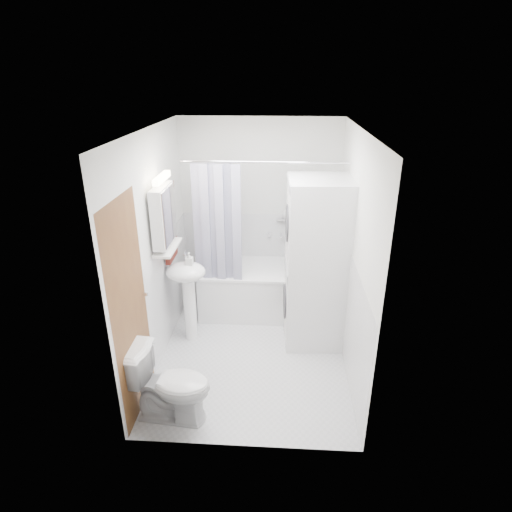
# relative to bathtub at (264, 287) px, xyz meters

# --- Properties ---
(floor) EXTENTS (2.60, 2.60, 0.00)m
(floor) POSITION_rel_bathtub_xyz_m (-0.08, -0.92, -0.34)
(floor) COLOR silver
(floor) RESTS_ON ground
(room_walls) EXTENTS (2.60, 2.60, 2.60)m
(room_walls) POSITION_rel_bathtub_xyz_m (-0.08, -0.92, 1.15)
(room_walls) COLOR silver
(room_walls) RESTS_ON ground
(wainscot) EXTENTS (1.98, 2.58, 2.58)m
(wainscot) POSITION_rel_bathtub_xyz_m (-0.08, -0.63, 0.26)
(wainscot) COLOR white
(wainscot) RESTS_ON ground
(door) EXTENTS (0.05, 2.00, 2.00)m
(door) POSITION_rel_bathtub_xyz_m (-1.03, -1.47, 0.66)
(door) COLOR brown
(door) RESTS_ON ground
(bathtub) EXTENTS (1.61, 0.76, 0.61)m
(bathtub) POSITION_rel_bathtub_xyz_m (0.00, 0.00, 0.00)
(bathtub) COLOR white
(bathtub) RESTS_ON ground
(tub_spout) EXTENTS (0.04, 0.12, 0.04)m
(tub_spout) POSITION_rel_bathtub_xyz_m (0.20, 0.33, 0.60)
(tub_spout) COLOR silver
(tub_spout) RESTS_ON room_walls
(curtain_rod) EXTENTS (1.79, 0.02, 0.02)m
(curtain_rod) POSITION_rel_bathtub_xyz_m (0.00, -0.32, 1.66)
(curtain_rod) COLOR silver
(curtain_rod) RESTS_ON room_walls
(shower_curtain) EXTENTS (0.55, 0.02, 1.45)m
(shower_curtain) POSITION_rel_bathtub_xyz_m (-0.52, -0.32, 0.91)
(shower_curtain) COLOR #131343
(shower_curtain) RESTS_ON curtain_rod
(sink) EXTENTS (0.44, 0.37, 1.04)m
(sink) POSITION_rel_bathtub_xyz_m (-0.83, -0.67, 0.36)
(sink) COLOR white
(sink) RESTS_ON ground
(medicine_cabinet) EXTENTS (0.13, 0.50, 0.71)m
(medicine_cabinet) POSITION_rel_bathtub_xyz_m (-0.98, -0.82, 1.23)
(medicine_cabinet) COLOR white
(medicine_cabinet) RESTS_ON room_walls
(shelf) EXTENTS (0.18, 0.54, 0.02)m
(shelf) POSITION_rel_bathtub_xyz_m (-0.97, -0.82, 0.86)
(shelf) COLOR silver
(shelf) RESTS_ON room_walls
(shower_caddy) EXTENTS (0.22, 0.06, 0.02)m
(shower_caddy) POSITION_rel_bathtub_xyz_m (0.25, 0.32, 0.81)
(shower_caddy) COLOR silver
(shower_caddy) RESTS_ON room_walls
(towel) EXTENTS (0.07, 0.36, 0.87)m
(towel) POSITION_rel_bathtub_xyz_m (-1.02, -0.52, 1.04)
(towel) COLOR #5E2017
(towel) RESTS_ON room_walls
(washer_dryer) EXTENTS (0.71, 0.70, 1.89)m
(washer_dryer) POSITION_rel_bathtub_xyz_m (0.60, -0.57, 0.60)
(washer_dryer) COLOR white
(washer_dryer) RESTS_ON ground
(toilet) EXTENTS (0.76, 0.47, 0.71)m
(toilet) POSITION_rel_bathtub_xyz_m (-0.74, -1.92, 0.01)
(toilet) COLOR white
(toilet) RESTS_ON ground
(soap_pump) EXTENTS (0.08, 0.17, 0.08)m
(soap_pump) POSITION_rel_bathtub_xyz_m (-0.79, -0.67, 0.61)
(soap_pump) COLOR gray
(soap_pump) RESTS_ON sink
(shelf_bottle) EXTENTS (0.07, 0.18, 0.07)m
(shelf_bottle) POSITION_rel_bathtub_xyz_m (-0.97, -0.97, 0.91)
(shelf_bottle) COLOR gray
(shelf_bottle) RESTS_ON shelf
(shelf_cup) EXTENTS (0.10, 0.09, 0.10)m
(shelf_cup) POSITION_rel_bathtub_xyz_m (-0.97, -0.70, 0.92)
(shelf_cup) COLOR gray
(shelf_cup) RESTS_ON shelf
(shampoo_a) EXTENTS (0.13, 0.17, 0.13)m
(shampoo_a) POSITION_rel_bathtub_xyz_m (0.27, 0.32, 0.89)
(shampoo_a) COLOR gray
(shampoo_a) RESTS_ON shower_caddy
(shampoo_b) EXTENTS (0.08, 0.21, 0.08)m
(shampoo_b) POSITION_rel_bathtub_xyz_m (0.39, 0.32, 0.86)
(shampoo_b) COLOR #2836A2
(shampoo_b) RESTS_ON shower_caddy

